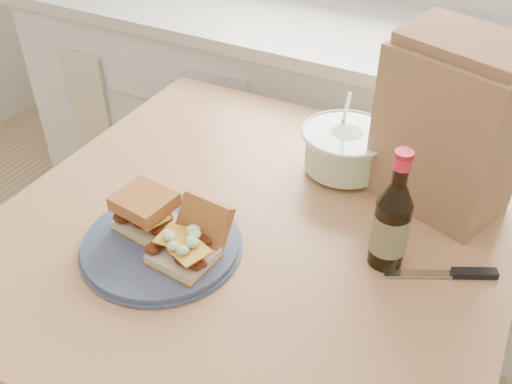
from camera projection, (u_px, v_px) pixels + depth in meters
The scene contains 9 objects.
cabinet_run at pixel (344, 152), 2.04m from camera, with size 2.50×0.64×0.94m.
dining_table at pixel (253, 267), 1.23m from camera, with size 1.03×1.03×0.84m.
plate at pixel (161, 244), 1.10m from camera, with size 0.30×0.30×0.02m, color #3E4965.
sandwich_left at pixel (146, 211), 1.10m from camera, with size 0.12×0.11×0.08m.
sandwich_right at pixel (190, 241), 1.04m from camera, with size 0.12×0.16×0.09m.
coleslaw_bowl at pixel (345, 152), 1.28m from camera, with size 0.20×0.20×0.20m.
beer_bottle at pixel (391, 223), 1.02m from camera, with size 0.07×0.07×0.25m.
knife at pixel (460, 273), 1.04m from camera, with size 0.19×0.11×0.01m.
paper_bag at pixel (448, 132), 1.13m from camera, with size 0.26×0.17×0.33m, color #A2704E.
Camera 1 is at (0.54, 0.04, 1.59)m, focal length 40.00 mm.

